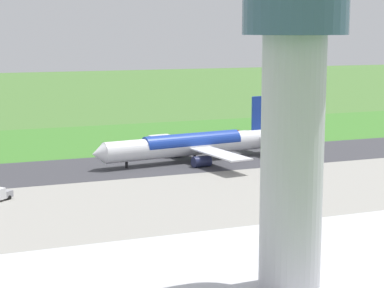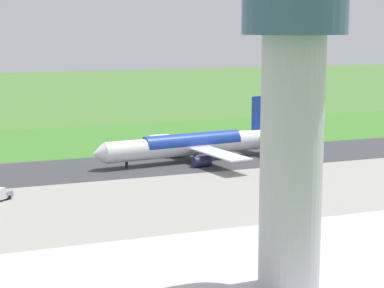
% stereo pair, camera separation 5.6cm
% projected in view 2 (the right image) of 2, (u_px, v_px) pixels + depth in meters
% --- Properties ---
extents(ground_plane, '(800.00, 800.00, 0.00)m').
position_uv_depth(ground_plane, '(208.00, 160.00, 176.93)').
color(ground_plane, '#477233').
extents(runway_asphalt, '(600.00, 28.80, 0.06)m').
position_uv_depth(runway_asphalt, '(208.00, 160.00, 176.93)').
color(runway_asphalt, '#38383D').
rests_on(runway_asphalt, ground).
extents(apron_concrete, '(440.00, 110.00, 0.05)m').
position_uv_depth(apron_concrete, '(300.00, 201.00, 134.21)').
color(apron_concrete, gray).
rests_on(apron_concrete, ground).
extents(grass_verge_foreground, '(600.00, 80.00, 0.04)m').
position_uv_depth(grass_verge_foreground, '(165.00, 141.00, 208.29)').
color(grass_verge_foreground, '#3C782B').
rests_on(grass_verge_foreground, ground).
extents(airliner_main, '(54.10, 44.41, 15.88)m').
position_uv_depth(airliner_main, '(193.00, 144.00, 174.77)').
color(airliner_main, white).
rests_on(airliner_main, ground).
extents(no_stopping_sign, '(0.60, 0.10, 2.31)m').
position_uv_depth(no_stopping_sign, '(238.00, 133.00, 214.83)').
color(no_stopping_sign, slate).
rests_on(no_stopping_sign, ground).
extents(traffic_cone_orange, '(0.40, 0.40, 0.55)m').
position_uv_depth(traffic_cone_orange, '(226.00, 138.00, 211.90)').
color(traffic_cone_orange, orange).
rests_on(traffic_cone_orange, ground).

